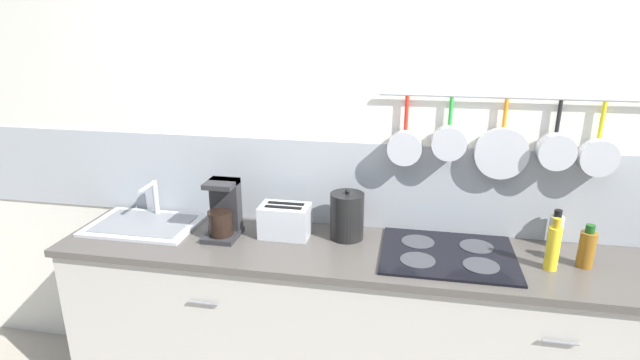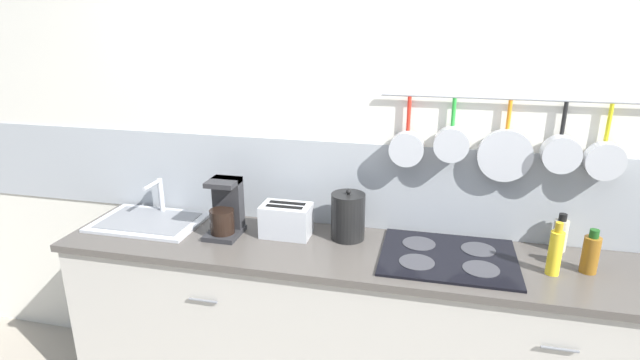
# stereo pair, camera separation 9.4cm
# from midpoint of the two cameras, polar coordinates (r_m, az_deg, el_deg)

# --- Properties ---
(wall_back) EXTENTS (7.20, 0.16, 2.60)m
(wall_back) POSITION_cam_midpoint_polar(r_m,az_deg,el_deg) (2.53, 8.88, 1.96)
(wall_back) COLOR silver
(wall_back) RESTS_ON ground_plane
(cabinet_base) EXTENTS (3.04, 0.54, 0.90)m
(cabinet_base) POSITION_cam_midpoint_polar(r_m,az_deg,el_deg) (2.61, 7.23, -17.84)
(cabinet_base) COLOR #B7B2A8
(cabinet_base) RESTS_ON ground_plane
(countertop) EXTENTS (3.08, 0.56, 0.03)m
(countertop) POSITION_cam_midpoint_polar(r_m,az_deg,el_deg) (2.36, 7.68, -8.67)
(countertop) COLOR #4C4742
(countertop) RESTS_ON cabinet_base
(sink_basin) EXTENTS (0.55, 0.38, 0.20)m
(sink_basin) POSITION_cam_midpoint_polar(r_m,az_deg,el_deg) (2.79, -18.02, -4.37)
(sink_basin) COLOR #B7BABF
(sink_basin) RESTS_ON countertop
(coffee_maker) EXTENTS (0.16, 0.20, 0.29)m
(coffee_maker) POSITION_cam_midpoint_polar(r_m,az_deg,el_deg) (2.52, -9.71, -3.54)
(coffee_maker) COLOR #262628
(coffee_maker) RESTS_ON countertop
(toaster) EXTENTS (0.26, 0.15, 0.16)m
(toaster) POSITION_cam_midpoint_polar(r_m,az_deg,el_deg) (2.49, -2.80, -4.61)
(toaster) COLOR #B7BABF
(toaster) RESTS_ON countertop
(kettle) EXTENTS (0.17, 0.17, 0.25)m
(kettle) POSITION_cam_midpoint_polar(r_m,az_deg,el_deg) (2.45, 4.31, -4.16)
(kettle) COLOR black
(kettle) RESTS_ON countertop
(cooktop) EXTENTS (0.60, 0.48, 0.01)m
(cooktop) POSITION_cam_midpoint_polar(r_m,az_deg,el_deg) (2.37, 15.56, -8.47)
(cooktop) COLOR black
(cooktop) RESTS_ON countertop
(bottle_cooking_wine) EXTENTS (0.06, 0.06, 0.24)m
(bottle_cooking_wine) POSITION_cam_midpoint_polar(r_m,az_deg,el_deg) (2.35, 26.33, -7.36)
(bottle_cooking_wine) COLOR yellow
(bottle_cooking_wine) RESTS_ON countertop
(bottle_hot_sauce) EXTENTS (0.07, 0.07, 0.18)m
(bottle_hot_sauce) POSITION_cam_midpoint_polar(r_m,az_deg,el_deg) (2.61, 26.70, -5.57)
(bottle_hot_sauce) COLOR #BFB799
(bottle_hot_sauce) RESTS_ON countertop
(bottle_dish_soap) EXTENTS (0.07, 0.07, 0.20)m
(bottle_dish_soap) POSITION_cam_midpoint_polar(r_m,az_deg,el_deg) (2.45, 29.51, -7.34)
(bottle_dish_soap) COLOR #8C5919
(bottle_dish_soap) RESTS_ON countertop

